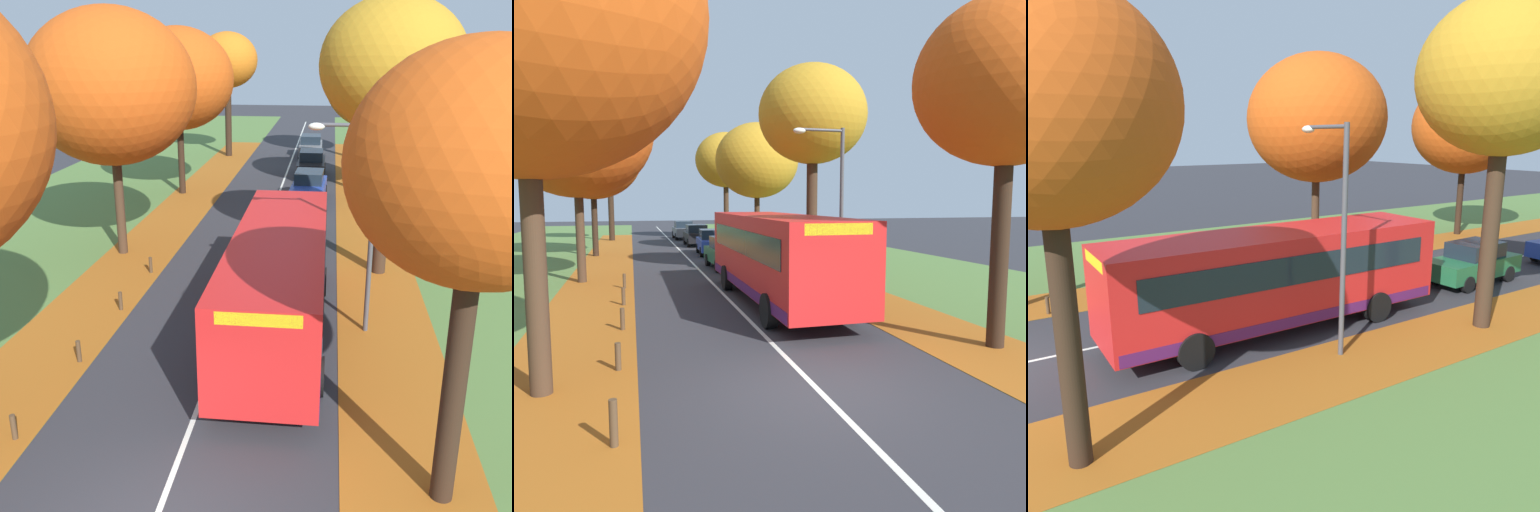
# 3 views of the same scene
# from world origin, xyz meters

# --- Properties ---
(grass_verge_left) EXTENTS (12.00, 90.00, 0.01)m
(grass_verge_left) POSITION_xyz_m (-9.20, 20.00, 0.00)
(grass_verge_left) COLOR #517538
(grass_verge_left) RESTS_ON ground
(leaf_litter_left) EXTENTS (2.80, 60.00, 0.00)m
(leaf_litter_left) POSITION_xyz_m (-4.60, 14.00, 0.01)
(leaf_litter_left) COLOR #9E5619
(leaf_litter_left) RESTS_ON grass_verge_left
(grass_verge_right) EXTENTS (12.00, 90.00, 0.01)m
(grass_verge_right) POSITION_xyz_m (9.20, 20.00, 0.00)
(grass_verge_right) COLOR #517538
(grass_verge_right) RESTS_ON ground
(leaf_litter_right) EXTENTS (2.80, 60.00, 0.00)m
(leaf_litter_right) POSITION_xyz_m (4.60, 14.00, 0.01)
(leaf_litter_right) COLOR #9E5619
(leaf_litter_right) RESTS_ON grass_verge_right
(road_centre_line) EXTENTS (0.12, 80.00, 0.01)m
(road_centre_line) POSITION_xyz_m (0.00, 20.00, 0.00)
(road_centre_line) COLOR silver
(road_centre_line) RESTS_ON ground
(tree_left_near) EXTENTS (6.33, 6.33, 9.28)m
(tree_left_near) POSITION_xyz_m (-5.32, 14.07, 6.42)
(tree_left_near) COLOR #422D1E
(tree_left_near) RESTS_ON ground
(tree_left_mid) EXTENTS (5.97, 5.97, 8.92)m
(tree_left_mid) POSITION_xyz_m (-5.43, 24.58, 6.22)
(tree_left_mid) COLOR black
(tree_left_mid) RESTS_ON ground
(tree_left_far) EXTENTS (4.38, 4.38, 8.93)m
(tree_left_far) POSITION_xyz_m (-4.88, 37.19, 6.89)
(tree_left_far) COLOR black
(tree_left_far) RESTS_ON ground
(tree_right_nearest) EXTENTS (4.20, 4.20, 8.03)m
(tree_right_nearest) POSITION_xyz_m (5.05, 1.39, 6.10)
(tree_right_nearest) COLOR black
(tree_right_nearest) RESTS_ON ground
(tree_right_near) EXTENTS (4.85, 4.85, 9.47)m
(tree_right_near) POSITION_xyz_m (4.71, 13.10, 7.23)
(tree_right_near) COLOR #382619
(tree_right_near) RESTS_ON ground
(tree_right_mid) EXTENTS (5.67, 5.67, 8.74)m
(tree_right_mid) POSITION_xyz_m (5.17, 25.20, 6.17)
(tree_right_mid) COLOR #382619
(tree_right_mid) RESTS_ON ground
(tree_right_far) EXTENTS (5.42, 5.42, 9.52)m
(tree_right_far) POSITION_xyz_m (5.08, 36.28, 7.05)
(tree_right_far) COLOR #382619
(tree_right_far) RESTS_ON ground
(bollard_second) EXTENTS (0.12, 0.12, 0.58)m
(bollard_second) POSITION_xyz_m (-3.58, 2.05, 0.29)
(bollard_second) COLOR #4C3823
(bollard_second) RESTS_ON ground
(bollard_third) EXTENTS (0.12, 0.12, 0.61)m
(bollard_third) POSITION_xyz_m (-3.54, 5.37, 0.30)
(bollard_third) COLOR #4C3823
(bollard_third) RESTS_ON ground
(bollard_fourth) EXTENTS (0.12, 0.12, 0.61)m
(bollard_fourth) POSITION_xyz_m (-3.56, 8.68, 0.30)
(bollard_fourth) COLOR #4C3823
(bollard_fourth) RESTS_ON ground
(bollard_fifth) EXTENTS (0.12, 0.12, 0.60)m
(bollard_fifth) POSITION_xyz_m (-3.57, 12.00, 0.30)
(bollard_fifth) COLOR #4C3823
(bollard_fifth) RESTS_ON ground
(streetlamp_right) EXTENTS (1.89, 0.28, 6.00)m
(streetlamp_right) POSITION_xyz_m (3.67, 8.15, 3.74)
(streetlamp_right) COLOR #47474C
(streetlamp_right) RESTS_ON ground
(bus) EXTENTS (2.70, 10.41, 2.98)m
(bus) POSITION_xyz_m (1.50, 7.77, 1.70)
(bus) COLOR red
(bus) RESTS_ON ground
(car_green_lead) EXTENTS (1.91, 4.26, 1.62)m
(car_green_lead) POSITION_xyz_m (1.48, 16.82, 0.81)
(car_green_lead) COLOR #1E6038
(car_green_lead) RESTS_ON ground
(car_blue_following) EXTENTS (1.93, 4.27, 1.62)m
(car_blue_following) POSITION_xyz_m (1.74, 23.54, 0.81)
(car_blue_following) COLOR #233D9E
(car_blue_following) RESTS_ON ground
(car_black_third_in_line) EXTENTS (1.79, 4.20, 1.62)m
(car_black_third_in_line) POSITION_xyz_m (1.62, 30.29, 0.81)
(car_black_third_in_line) COLOR black
(car_black_third_in_line) RESTS_ON ground
(car_grey_fourth_in_line) EXTENTS (1.83, 4.23, 1.62)m
(car_grey_fourth_in_line) POSITION_xyz_m (1.33, 37.38, 0.81)
(car_grey_fourth_in_line) COLOR slate
(car_grey_fourth_in_line) RESTS_ON ground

